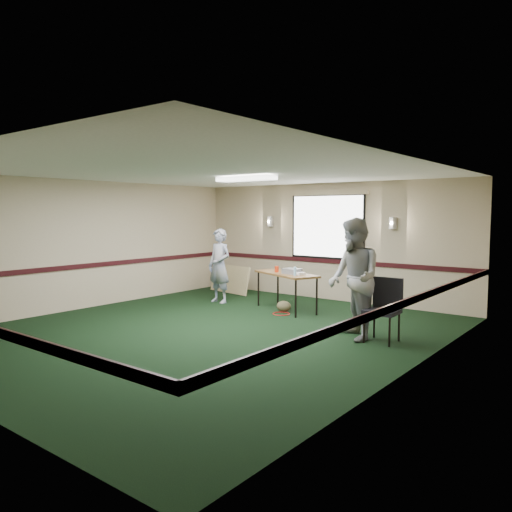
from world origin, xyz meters
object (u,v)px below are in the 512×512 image
Objects in this scene: conference_chair at (384,304)px; folding_table at (286,276)px; person_left at (219,266)px; projector at (292,271)px; person_right at (354,279)px.

folding_table is at bearing 154.86° from conference_chair.
person_left reaches higher than conference_chair.
projector is 0.17× the size of person_right.
person_right is at bearing -158.53° from conference_chair.
projector is at bearing 6.54° from person_left.
conference_chair is at bearing -8.53° from person_left.
projector is 2.34m from person_right.
person_right reaches higher than conference_chair.
projector reaches higher than folding_table.
folding_table is at bearing 9.45° from person_left.
person_left is at bearing -170.29° from projector.
projector is at bearing 154.77° from conference_chair.
folding_table is 1.71m from person_left.
projector is 0.20× the size of person_left.
person_right reaches higher than projector.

